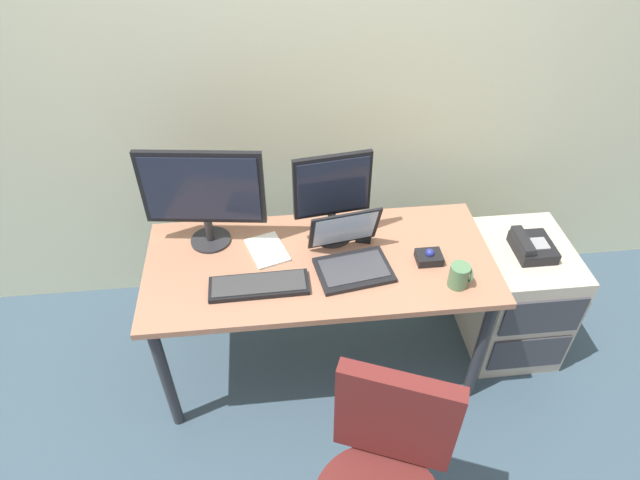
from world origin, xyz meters
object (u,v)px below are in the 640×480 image
object	(u,v)px
keyboard	(259,285)
trackball_mouse	(429,257)
desk_phone	(532,246)
coffee_mug	(460,276)
laptop	(350,255)
monitor_main	(203,193)
monitor_side	(332,193)
paper_notepad	(267,250)
cell_phone	(364,233)
file_cabinet	(514,296)

from	to	relation	value
keyboard	trackball_mouse	world-z (taller)	trackball_mouse
desk_phone	trackball_mouse	size ratio (longest dim) A/B	1.82
coffee_mug	laptop	bearing A→B (deg)	157.81
trackball_mouse	coffee_mug	world-z (taller)	coffee_mug
monitor_main	laptop	size ratio (longest dim) A/B	1.48
monitor_side	laptop	distance (m)	0.28
keyboard	paper_notepad	world-z (taller)	keyboard
cell_phone	keyboard	bearing A→B (deg)	-133.68
desk_phone	monitor_side	xyz separation A→B (m)	(-0.91, 0.12, 0.28)
trackball_mouse	paper_notepad	size ratio (longest dim) A/B	0.53
paper_notepad	monitor_main	bearing A→B (deg)	159.26
trackball_mouse	coffee_mug	size ratio (longest dim) A/B	1.05
file_cabinet	trackball_mouse	world-z (taller)	trackball_mouse
monitor_side	paper_notepad	distance (m)	0.39
monitor_main	cell_phone	world-z (taller)	monitor_main
laptop	trackball_mouse	distance (m)	0.34
trackball_mouse	coffee_mug	xyz separation A→B (m)	(0.08, -0.15, 0.03)
coffee_mug	monitor_main	bearing A→B (deg)	159.39
file_cabinet	monitor_main	distance (m)	1.62
monitor_main	paper_notepad	world-z (taller)	monitor_main
file_cabinet	desk_phone	size ratio (longest dim) A/B	3.14
monitor_side	coffee_mug	bearing A→B (deg)	-37.17
cell_phone	trackball_mouse	bearing A→B (deg)	-25.60
trackball_mouse	desk_phone	bearing A→B (deg)	9.61
monitor_main	monitor_side	xyz separation A→B (m)	(0.55, -0.02, -0.03)
keyboard	trackball_mouse	bearing A→B (deg)	6.59
coffee_mug	paper_notepad	bearing A→B (deg)	159.43
desk_phone	monitor_side	size ratio (longest dim) A/B	0.47
monitor_main	paper_notepad	xyz separation A→B (m)	(0.25, -0.10, -0.26)
laptop	cell_phone	world-z (taller)	laptop
desk_phone	coffee_mug	distance (m)	0.50
keyboard	monitor_main	bearing A→B (deg)	123.60
laptop	coffee_mug	size ratio (longest dim) A/B	3.37
monitor_main	trackball_mouse	size ratio (longest dim) A/B	4.75
file_cabinet	keyboard	xyz separation A→B (m)	(-1.26, -0.19, 0.40)
laptop	paper_notepad	xyz separation A→B (m)	(-0.35, 0.12, -0.05)
monitor_main	trackball_mouse	bearing A→B (deg)	-13.79
monitor_side	trackball_mouse	size ratio (longest dim) A/B	3.90
monitor_main	trackball_mouse	distance (m)	1.01
keyboard	cell_phone	size ratio (longest dim) A/B	2.90
monitor_side	paper_notepad	size ratio (longest dim) A/B	2.06
paper_notepad	trackball_mouse	bearing A→B (deg)	-11.16
file_cabinet	monitor_side	size ratio (longest dim) A/B	1.46
desk_phone	monitor_side	distance (m)	0.96
laptop	cell_phone	xyz separation A→B (m)	(0.10, 0.19, -0.05)
trackball_mouse	keyboard	bearing A→B (deg)	-173.41
cell_phone	monitor_main	bearing A→B (deg)	-166.62
monitor_side	keyboard	world-z (taller)	monitor_side
desk_phone	coffee_mug	bearing A→B (deg)	-150.72
file_cabinet	paper_notepad	bearing A→B (deg)	178.42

